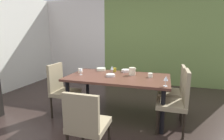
% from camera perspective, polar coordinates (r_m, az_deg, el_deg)
% --- Properties ---
extents(ground_plane, '(6.01, 5.65, 0.02)m').
position_cam_1_polar(ground_plane, '(3.20, -4.11, -16.74)').
color(ground_plane, black).
extents(back_panel_interior, '(2.15, 0.10, 2.61)m').
position_cam_1_polar(back_panel_interior, '(6.16, -11.87, 9.44)').
color(back_panel_interior, silver).
rests_on(back_panel_interior, ground_plane).
extents(garden_window_panel, '(3.85, 0.10, 2.61)m').
position_cam_1_polar(garden_window_panel, '(5.40, 17.69, 8.88)').
color(garden_window_panel, olive).
rests_on(garden_window_panel, ground_plane).
extents(dining_table, '(1.82, 1.02, 0.76)m').
position_cam_1_polar(dining_table, '(3.20, 1.97, -3.45)').
color(dining_table, '#523024').
rests_on(dining_table, ground_plane).
extents(chair_right_near, '(0.44, 0.44, 1.00)m').
position_cam_1_polar(chair_right_near, '(2.88, 20.48, -8.83)').
color(chair_right_near, gray).
rests_on(chair_right_near, ground_plane).
extents(chair_right_far, '(0.44, 0.44, 0.95)m').
position_cam_1_polar(chair_right_far, '(3.43, 19.89, -5.77)').
color(chair_right_far, gray).
rests_on(chair_right_far, ground_plane).
extents(chair_head_near, '(0.44, 0.44, 0.90)m').
position_cam_1_polar(chair_head_near, '(2.12, -8.42, -16.65)').
color(chair_head_near, gray).
rests_on(chair_head_near, ground_plane).
extents(chair_left_near, '(0.45, 0.44, 0.98)m').
position_cam_1_polar(chair_left_near, '(3.39, -16.17, -5.55)').
color(chair_left_near, gray).
rests_on(chair_left_near, ground_plane).
extents(wine_glass_near_shelf, '(0.06, 0.06, 0.14)m').
position_cam_1_polar(wine_glass_near_shelf, '(3.33, -10.16, 0.21)').
color(wine_glass_near_shelf, silver).
rests_on(wine_glass_near_shelf, dining_table).
extents(wine_glass_near_window, '(0.07, 0.07, 0.15)m').
position_cam_1_polar(wine_glass_near_window, '(2.67, 17.17, -2.76)').
color(wine_glass_near_window, silver).
rests_on(wine_glass_near_window, dining_table).
extents(wine_glass_corner, '(0.06, 0.06, 0.15)m').
position_cam_1_polar(wine_glass_corner, '(3.35, -0.03, 0.61)').
color(wine_glass_corner, silver).
rests_on(wine_glass_corner, dining_table).
extents(serving_bowl_front, '(0.19, 0.19, 0.05)m').
position_cam_1_polar(serving_bowl_front, '(3.70, -3.59, 0.27)').
color(serving_bowl_front, silver).
rests_on(serving_bowl_front, dining_table).
extents(serving_bowl_left, '(0.17, 0.17, 0.04)m').
position_cam_1_polar(serving_bowl_left, '(3.17, -0.50, -1.72)').
color(serving_bowl_left, silver).
rests_on(serving_bowl_left, dining_table).
extents(serving_bowl_rear, '(0.20, 0.20, 0.05)m').
position_cam_1_polar(serving_bowl_rear, '(3.57, 4.70, -0.20)').
color(serving_bowl_rear, silver).
rests_on(serving_bowl_rear, dining_table).
extents(cup_west, '(0.08, 0.08, 0.08)m').
position_cam_1_polar(cup_west, '(3.54, -10.30, -0.16)').
color(cup_west, '#F3E9CD').
rests_on(cup_west, dining_table).
extents(cup_north, '(0.08, 0.08, 0.07)m').
position_cam_1_polar(cup_north, '(3.18, 12.42, -1.64)').
color(cup_north, white).
rests_on(cup_north, dining_table).
extents(cup_east, '(0.06, 0.06, 0.08)m').
position_cam_1_polar(cup_east, '(3.55, 0.87, 0.06)').
color(cup_east, '#A7921F').
rests_on(cup_east, dining_table).
extents(pitcher_south, '(0.14, 0.12, 0.14)m').
position_cam_1_polar(pitcher_south, '(3.29, 6.63, -0.39)').
color(pitcher_south, beige).
rests_on(pitcher_south, dining_table).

